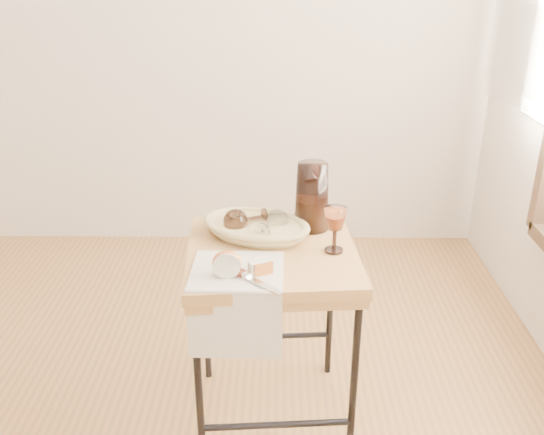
# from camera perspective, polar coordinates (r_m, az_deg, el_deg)

# --- Properties ---
(side_table) EXTENTS (0.58, 0.58, 0.69)m
(side_table) POSITION_cam_1_polar(r_m,az_deg,el_deg) (2.10, 0.01, -11.43)
(side_table) COLOR olive
(side_table) RESTS_ON floor
(tea_towel) EXTENTS (0.28, 0.25, 0.01)m
(tea_towel) POSITION_cam_1_polar(r_m,az_deg,el_deg) (1.79, -3.34, -5.09)
(tea_towel) COLOR white
(tea_towel) RESTS_ON side_table
(bread_basket) EXTENTS (0.39, 0.33, 0.05)m
(bread_basket) POSITION_cam_1_polar(r_m,az_deg,el_deg) (2.00, -1.47, -1.08)
(bread_basket) COLOR tan
(bread_basket) RESTS_ON side_table
(goblet_lying_a) EXTENTS (0.16, 0.13, 0.08)m
(goblet_lying_a) POSITION_cam_1_polar(r_m,az_deg,el_deg) (2.01, -2.29, -0.15)
(goblet_lying_a) COLOR #503423
(goblet_lying_a) RESTS_ON bread_basket
(goblet_lying_b) EXTENTS (0.12, 0.14, 0.07)m
(goblet_lying_b) POSITION_cam_1_polar(r_m,az_deg,el_deg) (1.97, -0.10, -0.67)
(goblet_lying_b) COLOR white
(goblet_lying_b) RESTS_ON bread_basket
(pitcher) EXTENTS (0.21, 0.27, 0.27)m
(pitcher) POSITION_cam_1_polar(r_m,az_deg,el_deg) (2.03, 3.84, 2.05)
(pitcher) COLOR black
(pitcher) RESTS_ON side_table
(wine_goblet) EXTENTS (0.10, 0.10, 0.15)m
(wine_goblet) POSITION_cam_1_polar(r_m,az_deg,el_deg) (1.89, 6.03, -1.17)
(wine_goblet) COLOR white
(wine_goblet) RESTS_ON side_table
(apple_half) EXTENTS (0.09, 0.05, 0.08)m
(apple_half) POSITION_cam_1_polar(r_m,az_deg,el_deg) (1.75, -4.34, -4.34)
(apple_half) COLOR red
(apple_half) RESTS_ON tea_towel
(apple_wedge) EXTENTS (0.06, 0.05, 0.04)m
(apple_wedge) POSITION_cam_1_polar(r_m,az_deg,el_deg) (1.76, -1.30, -4.75)
(apple_wedge) COLOR silver
(apple_wedge) RESTS_ON tea_towel
(table_knife) EXTENTS (0.19, 0.18, 0.02)m
(table_knife) POSITION_cam_1_polar(r_m,az_deg,el_deg) (1.74, -2.22, -5.66)
(table_knife) COLOR silver
(table_knife) RESTS_ON tea_towel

